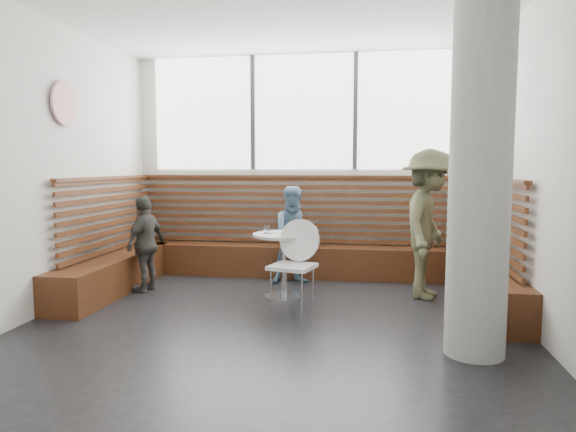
# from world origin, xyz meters

# --- Properties ---
(room) EXTENTS (5.00, 5.00, 3.20)m
(room) POSITION_xyz_m (0.00, 0.00, 1.60)
(room) COLOR silver
(room) RESTS_ON ground
(booth) EXTENTS (5.00, 2.50, 1.44)m
(booth) POSITION_xyz_m (0.00, 1.77, 0.41)
(booth) COLOR #3E200F
(booth) RESTS_ON ground
(concrete_column) EXTENTS (0.50, 0.50, 3.20)m
(concrete_column) POSITION_xyz_m (1.85, -0.60, 1.60)
(concrete_column) COLOR gray
(concrete_column) RESTS_ON ground
(wall_art) EXTENTS (0.03, 0.50, 0.50)m
(wall_art) POSITION_xyz_m (-2.46, 0.40, 2.30)
(wall_art) COLOR white
(wall_art) RESTS_ON room
(cafe_table) EXTENTS (0.76, 0.76, 0.78)m
(cafe_table) POSITION_xyz_m (-0.05, 1.01, 0.56)
(cafe_table) COLOR silver
(cafe_table) RESTS_ON ground
(cafe_chair) EXTENTS (0.48, 0.47, 1.00)m
(cafe_chair) POSITION_xyz_m (0.13, 0.57, 0.59)
(cafe_chair) COLOR white
(cafe_chair) RESTS_ON ground
(adult_man) EXTENTS (0.96, 1.30, 1.80)m
(adult_man) POSITION_xyz_m (1.67, 1.27, 0.90)
(adult_man) COLOR #505236
(adult_man) RESTS_ON ground
(child_back) EXTENTS (0.78, 0.70, 1.32)m
(child_back) POSITION_xyz_m (-0.03, 1.82, 0.66)
(child_back) COLOR #5C809F
(child_back) RESTS_ON ground
(child_left) EXTENTS (0.43, 0.76, 1.22)m
(child_left) POSITION_xyz_m (-1.85, 1.09, 0.61)
(child_left) COLOR #413F3B
(child_left) RESTS_ON ground
(plate_near) EXTENTS (0.20, 0.20, 0.01)m
(plate_near) POSITION_xyz_m (-0.19, 1.07, 0.79)
(plate_near) COLOR white
(plate_near) RESTS_ON cafe_table
(plate_far) EXTENTS (0.18, 0.18, 0.01)m
(plate_far) POSITION_xyz_m (-0.02, 1.13, 0.79)
(plate_far) COLOR white
(plate_far) RESTS_ON cafe_table
(glass_left) EXTENTS (0.07, 0.07, 0.11)m
(glass_left) POSITION_xyz_m (-0.25, 0.99, 0.84)
(glass_left) COLOR white
(glass_left) RESTS_ON cafe_table
(glass_mid) EXTENTS (0.07, 0.07, 0.10)m
(glass_mid) POSITION_xyz_m (0.03, 0.97, 0.84)
(glass_mid) COLOR white
(glass_mid) RESTS_ON cafe_table
(glass_right) EXTENTS (0.07, 0.07, 0.10)m
(glass_right) POSITION_xyz_m (0.16, 0.98, 0.84)
(glass_right) COLOR white
(glass_right) RESTS_ON cafe_table
(menu_card) EXTENTS (0.24, 0.21, 0.00)m
(menu_card) POSITION_xyz_m (-0.02, 0.83, 0.79)
(menu_card) COLOR #A5C64C
(menu_card) RESTS_ON cafe_table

